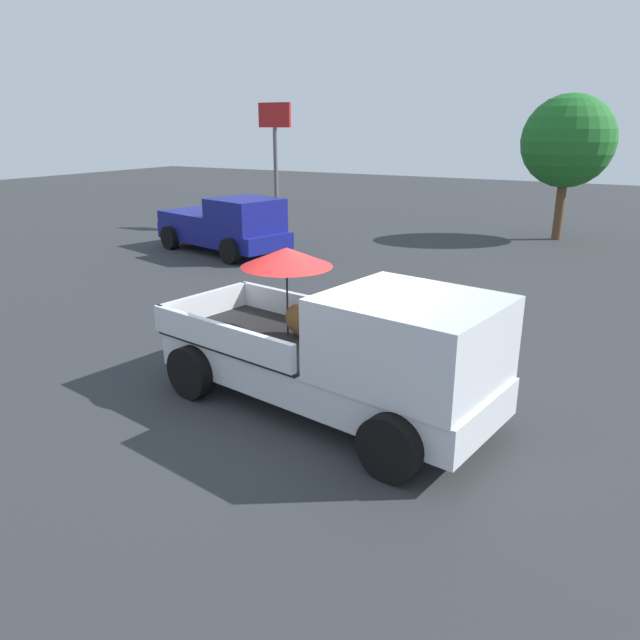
{
  "coord_description": "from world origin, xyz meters",
  "views": [
    {
      "loc": [
        3.81,
        -6.85,
        3.9
      ],
      "look_at": [
        -0.38,
        0.57,
        1.1
      ],
      "focal_mm": 33.25,
      "sensor_mm": 36.0,
      "label": 1
    }
  ],
  "objects": [
    {
      "name": "pickup_truck_red",
      "position": [
        -8.1,
        8.12,
        0.87
      ],
      "size": [
        5.1,
        3.07,
        1.8
      ],
      "rotation": [
        0.0,
        0.0,
        -0.25
      ],
      "color": "black",
      "rests_on": "ground"
    },
    {
      "name": "ground_plane",
      "position": [
        0.0,
        0.0,
        0.0
      ],
      "size": [
        80.0,
        80.0,
        0.0
      ],
      "primitive_type": "plane",
      "color": "#2D3033"
    },
    {
      "name": "motel_sign",
      "position": [
        -9.39,
        13.0,
        3.36
      ],
      "size": [
        1.4,
        0.16,
        4.74
      ],
      "color": "#59595B",
      "rests_on": "ground"
    },
    {
      "name": "pickup_truck_main",
      "position": [
        0.44,
        -0.06,
        0.98
      ],
      "size": [
        5.28,
        2.9,
        2.21
      ],
      "rotation": [
        0.0,
        0.0,
        -0.16
      ],
      "color": "black",
      "rests_on": "ground"
    },
    {
      "name": "tree_by_lot",
      "position": [
        0.79,
        15.84,
        3.38
      ],
      "size": [
        3.14,
        3.14,
        4.97
      ],
      "color": "brown",
      "rests_on": "ground"
    }
  ]
}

